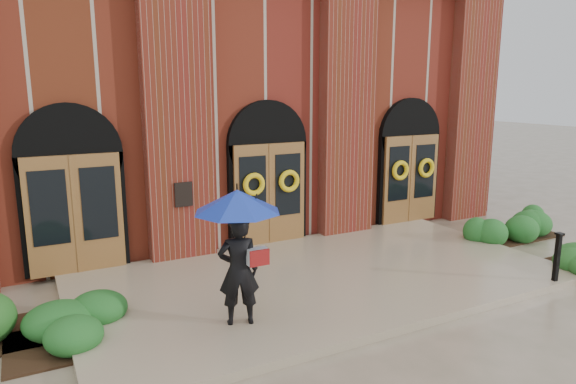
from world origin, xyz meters
TOP-DOWN VIEW (x-y plane):
  - ground at (0.00, 0.00)m, footprint 90.00×90.00m
  - landing at (0.00, 0.15)m, footprint 10.00×5.30m
  - church_building at (0.00, 8.78)m, footprint 16.20×12.53m
  - man_with_umbrella at (-2.42, -1.13)m, footprint 1.76×1.76m
  - metal_post at (3.96, -2.35)m, footprint 0.16×0.16m
  - hedge_wall_right at (6.13, 0.50)m, footprint 2.64×1.06m
  - hedge_front_left at (-5.10, -0.24)m, footprint 1.51×1.29m
  - hedge_front_right at (5.34, -1.88)m, footprint 1.50×1.29m

SIDE VIEW (x-z plane):
  - ground at x=0.00m, z-range 0.00..0.00m
  - landing at x=0.00m, z-range 0.00..0.15m
  - hedge_front_right at x=5.34m, z-range 0.00..0.53m
  - hedge_front_left at x=-5.10m, z-range 0.00..0.53m
  - hedge_wall_right at x=6.13m, z-range 0.00..0.68m
  - metal_post at x=3.96m, z-range 0.18..1.18m
  - man_with_umbrella at x=-2.42m, z-range 0.60..2.87m
  - church_building at x=0.00m, z-range 0.00..7.00m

